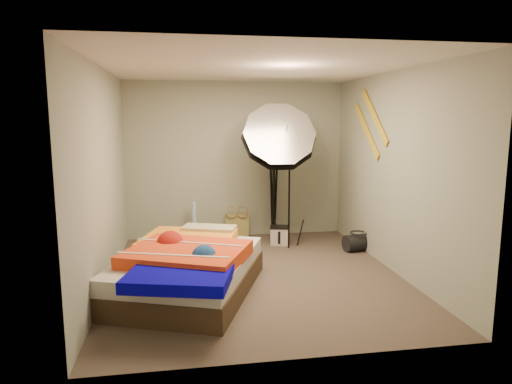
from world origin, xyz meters
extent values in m
plane|color=brown|center=(0.00, 0.00, 0.00)|extent=(4.00, 4.00, 0.00)
plane|color=silver|center=(0.00, 0.00, 2.50)|extent=(4.00, 4.00, 0.00)
plane|color=gray|center=(0.00, 2.00, 1.25)|extent=(3.50, 0.00, 3.50)
plane|color=gray|center=(0.00, -2.00, 1.25)|extent=(3.50, 0.00, 3.50)
plane|color=gray|center=(-1.75, 0.00, 1.25)|extent=(0.00, 4.00, 4.00)
plane|color=gray|center=(1.75, 0.00, 1.25)|extent=(0.00, 4.00, 4.00)
cube|color=tan|center=(0.00, 1.90, 0.19)|extent=(0.40, 0.22, 0.39)
cylinder|color=#4988BE|center=(-0.70, 1.72, 0.32)|extent=(0.08, 0.19, 0.64)
cube|color=beige|center=(0.58, 1.33, 0.13)|extent=(0.30, 0.25, 0.27)
cylinder|color=black|center=(1.65, 0.82, 0.12)|extent=(0.44, 0.31, 0.25)
cube|color=gold|center=(1.73, 0.60, 1.95)|extent=(0.02, 0.91, 0.78)
cube|color=gold|center=(1.73, 0.85, 1.75)|extent=(0.02, 0.91, 0.78)
cube|color=#3F2D1F|center=(-0.83, -0.40, 0.12)|extent=(1.93, 2.26, 0.25)
cube|color=beige|center=(-0.83, -0.40, 0.33)|extent=(1.88, 2.21, 0.17)
cube|color=orange|center=(-0.81, 0.05, 0.46)|extent=(1.27, 1.18, 0.13)
cube|color=#E1411A|center=(-0.84, -0.55, 0.48)|extent=(1.51, 1.41, 0.15)
cube|color=#0400BA|center=(-0.91, -1.13, 0.45)|extent=(1.12, 0.98, 0.11)
cube|color=tan|center=(-0.54, 0.36, 0.50)|extent=(0.73, 0.50, 0.13)
cylinder|color=black|center=(0.71, 1.24, 0.87)|extent=(0.03, 0.03, 1.74)
cube|color=black|center=(0.71, 1.24, 1.68)|extent=(0.08, 0.08, 0.11)
cone|color=white|center=(0.51, 1.12, 1.63)|extent=(1.35, 1.04, 1.27)
cylinder|color=black|center=(0.60, 1.84, 0.65)|extent=(0.06, 0.06, 1.31)
cube|color=black|center=(0.60, 1.84, 1.38)|extent=(0.10, 0.10, 0.14)
camera|label=1|loc=(-0.87, -5.32, 1.93)|focal=32.00mm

